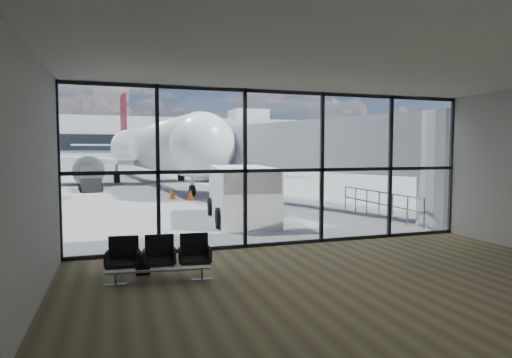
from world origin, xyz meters
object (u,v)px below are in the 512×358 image
mobile_stairs (39,188)px  airliner (148,148)px  backpack (143,265)px  belt_loader (90,183)px  service_van (242,193)px  seating_row (159,256)px

mobile_stairs → airliner: bearing=48.2°
backpack → mobile_stairs: mobile_stairs is taller
airliner → mobile_stairs: 15.02m
airliner → mobile_stairs: airliner is taller
backpack → belt_loader: bearing=95.8°
backpack → service_van: 7.71m
airliner → mobile_stairs: size_ratio=9.66×
seating_row → backpack: (-0.32, 0.55, -0.31)m
seating_row → mobile_stairs: mobile_stairs is taller
belt_loader → mobile_stairs: mobile_stairs is taller
backpack → mobile_stairs: bearing=105.1°
backpack → belt_loader: size_ratio=0.12×
seating_row → backpack: 0.71m
mobile_stairs → service_van: bearing=-64.8°
airliner → service_van: (1.92, -24.20, -1.90)m
airliner → service_van: 24.35m
seating_row → service_van: 7.99m
belt_loader → service_van: bearing=-74.3°
backpack → service_van: bearing=56.8°
airliner → mobile_stairs: (-7.03, -13.06, -2.38)m
backpack → belt_loader: 21.88m
seating_row → mobile_stairs: bearing=111.9°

